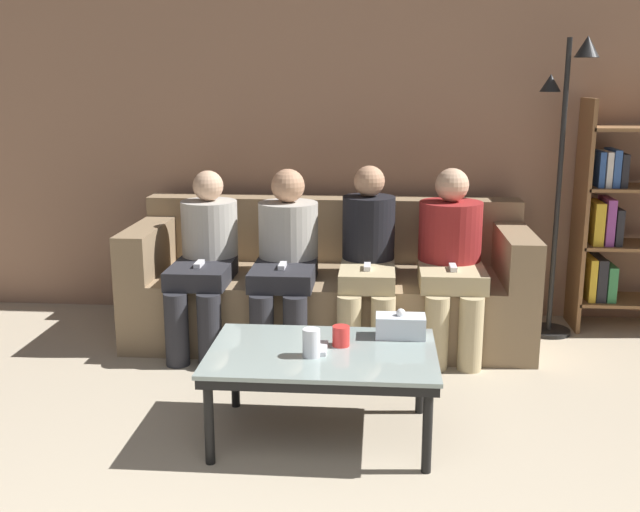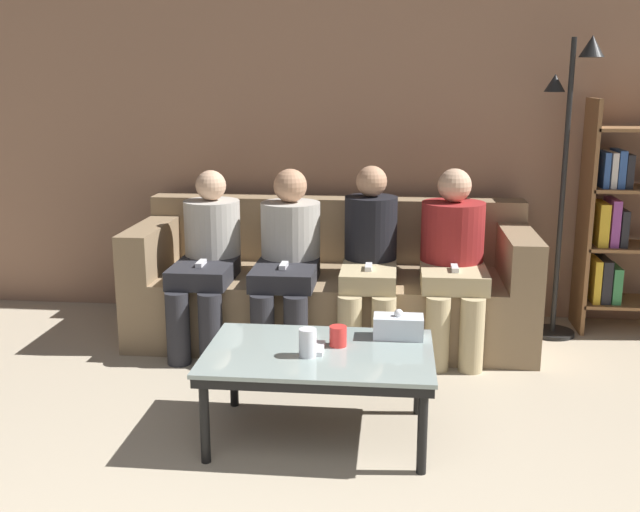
{
  "view_description": "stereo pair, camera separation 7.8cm",
  "coord_description": "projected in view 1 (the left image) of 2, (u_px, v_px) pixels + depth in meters",
  "views": [
    {
      "loc": [
        0.29,
        -0.83,
        1.52
      ],
      "look_at": [
        0.0,
        2.8,
        0.65
      ],
      "focal_mm": 42.0,
      "sensor_mm": 36.0,
      "label": 1
    },
    {
      "loc": [
        0.37,
        -0.83,
        1.52
      ],
      "look_at": [
        0.0,
        2.8,
        0.65
      ],
      "focal_mm": 42.0,
      "sensor_mm": 36.0,
      "label": 2
    }
  ],
  "objects": [
    {
      "name": "cup_near_right",
      "position": [
        311.0,
        343.0,
        3.1
      ],
      "size": [
        0.07,
        0.07,
        0.12
      ],
      "color": "silver",
      "rests_on": "coffee_table"
    },
    {
      "name": "wall_back",
      "position": [
        335.0,
        114.0,
        4.76
      ],
      "size": [
        12.0,
        0.06,
        2.6
      ],
      "color": "#9E755B",
      "rests_on": "ground_plane"
    },
    {
      "name": "game_remote",
      "position": [
        322.0,
        348.0,
        3.17
      ],
      "size": [
        0.04,
        0.15,
        0.02
      ],
      "color": "white",
      "rests_on": "coffee_table"
    },
    {
      "name": "seated_person_mid_right",
      "position": [
        368.0,
        256.0,
        4.21
      ],
      "size": [
        0.31,
        0.66,
        1.04
      ],
      "color": "tan",
      "rests_on": "ground_plane"
    },
    {
      "name": "standing_lamp",
      "position": [
        564.0,
        157.0,
        4.35
      ],
      "size": [
        0.31,
        0.26,
        1.76
      ],
      "color": "black",
      "rests_on": "ground_plane"
    },
    {
      "name": "tissue_box",
      "position": [
        400.0,
        326.0,
        3.33
      ],
      "size": [
        0.22,
        0.12,
        0.13
      ],
      "color": "silver",
      "rests_on": "coffee_table"
    },
    {
      "name": "coffee_table",
      "position": [
        322.0,
        359.0,
        3.18
      ],
      "size": [
        0.97,
        0.65,
        0.4
      ],
      "color": "#8C9E99",
      "rests_on": "ground_plane"
    },
    {
      "name": "seated_person_left_end",
      "position": [
        205.0,
        255.0,
        4.28
      ],
      "size": [
        0.33,
        0.69,
        1.01
      ],
      "color": "#28282D",
      "rests_on": "ground_plane"
    },
    {
      "name": "couch",
      "position": [
        329.0,
        287.0,
        4.5
      ],
      "size": [
        2.32,
        0.86,
        0.8
      ],
      "color": "#897051",
      "rests_on": "ground_plane"
    },
    {
      "name": "seated_person_right_end",
      "position": [
        451.0,
        255.0,
        4.19
      ],
      "size": [
        0.36,
        0.65,
        1.03
      ],
      "color": "tan",
      "rests_on": "ground_plane"
    },
    {
      "name": "seated_person_mid_left",
      "position": [
        286.0,
        255.0,
        4.25
      ],
      "size": [
        0.34,
        0.71,
        1.02
      ],
      "color": "#28282D",
      "rests_on": "ground_plane"
    },
    {
      "name": "cup_near_left",
      "position": [
        341.0,
        336.0,
        3.22
      ],
      "size": [
        0.07,
        0.07,
        0.09
      ],
      "color": "red",
      "rests_on": "coffee_table"
    },
    {
      "name": "bookshelf",
      "position": [
        638.0,
        221.0,
        4.54
      ],
      "size": [
        0.95,
        0.32,
        1.41
      ],
      "color": "brown",
      "rests_on": "ground_plane"
    }
  ]
}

